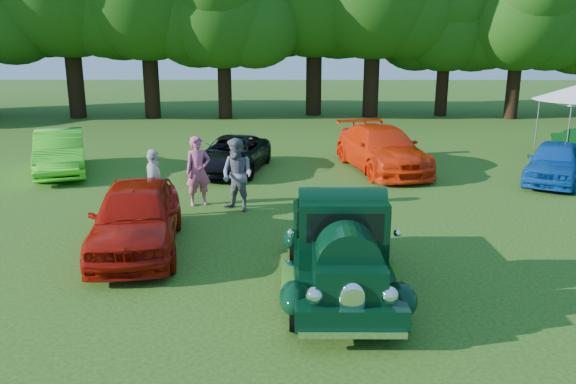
{
  "coord_description": "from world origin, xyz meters",
  "views": [
    {
      "loc": [
        -0.3,
        -10.41,
        4.44
      ],
      "look_at": [
        -0.36,
        2.11,
        1.1
      ],
      "focal_mm": 35.0,
      "sensor_mm": 36.0,
      "label": 1
    }
  ],
  "objects_px": {
    "back_car_black": "(232,154)",
    "hero_pickup": "(340,248)",
    "red_convertible": "(136,216)",
    "spectator_pink": "(198,171)",
    "spectator_white": "(154,184)",
    "back_car_blue": "(555,162)",
    "back_car_orange": "(382,149)",
    "back_car_lime": "(60,152)",
    "spectator_grey": "(237,175)"
  },
  "relations": [
    {
      "from": "back_car_blue",
      "to": "red_convertible",
      "type": "bearing_deg",
      "value": -122.43
    },
    {
      "from": "hero_pickup",
      "to": "spectator_grey",
      "type": "height_order",
      "value": "spectator_grey"
    },
    {
      "from": "back_car_black",
      "to": "back_car_blue",
      "type": "xyz_separation_m",
      "value": [
        10.68,
        -1.56,
        0.06
      ]
    },
    {
      "from": "hero_pickup",
      "to": "spectator_pink",
      "type": "xyz_separation_m",
      "value": [
        -3.48,
        5.58,
        0.18
      ]
    },
    {
      "from": "back_car_orange",
      "to": "spectator_pink",
      "type": "xyz_separation_m",
      "value": [
        -5.83,
        -4.48,
        0.19
      ]
    },
    {
      "from": "back_car_lime",
      "to": "back_car_blue",
      "type": "height_order",
      "value": "back_car_lime"
    },
    {
      "from": "back_car_orange",
      "to": "spectator_white",
      "type": "relative_size",
      "value": 2.94
    },
    {
      "from": "hero_pickup",
      "to": "red_convertible",
      "type": "relative_size",
      "value": 1.04
    },
    {
      "from": "back_car_blue",
      "to": "spectator_grey",
      "type": "distance_m",
      "value": 10.57
    },
    {
      "from": "red_convertible",
      "to": "spectator_pink",
      "type": "bearing_deg",
      "value": 68.65
    },
    {
      "from": "back_car_orange",
      "to": "spectator_white",
      "type": "bearing_deg",
      "value": -151.85
    },
    {
      "from": "red_convertible",
      "to": "spectator_pink",
      "type": "xyz_separation_m",
      "value": [
        0.8,
        3.54,
        0.21
      ]
    },
    {
      "from": "spectator_white",
      "to": "back_car_blue",
      "type": "bearing_deg",
      "value": -85.27
    },
    {
      "from": "back_car_orange",
      "to": "spectator_grey",
      "type": "height_order",
      "value": "spectator_grey"
    },
    {
      "from": "red_convertible",
      "to": "spectator_grey",
      "type": "bearing_deg",
      "value": 48.42
    },
    {
      "from": "back_car_blue",
      "to": "back_car_orange",
      "type": "bearing_deg",
      "value": -168.21
    },
    {
      "from": "back_car_black",
      "to": "spectator_pink",
      "type": "xyz_separation_m",
      "value": [
        -0.52,
        -4.27,
        0.36
      ]
    },
    {
      "from": "back_car_black",
      "to": "back_car_orange",
      "type": "bearing_deg",
      "value": 11.61
    },
    {
      "from": "back_car_black",
      "to": "back_car_orange",
      "type": "relative_size",
      "value": 0.82
    },
    {
      "from": "back_car_black",
      "to": "spectator_pink",
      "type": "bearing_deg",
      "value": -87.6
    },
    {
      "from": "back_car_orange",
      "to": "back_car_blue",
      "type": "relative_size",
      "value": 1.35
    },
    {
      "from": "back_car_lime",
      "to": "back_car_orange",
      "type": "distance_m",
      "value": 11.3
    },
    {
      "from": "back_car_orange",
      "to": "spectator_grey",
      "type": "relative_size",
      "value": 2.71
    },
    {
      "from": "red_convertible",
      "to": "spectator_white",
      "type": "bearing_deg",
      "value": 84.65
    },
    {
      "from": "back_car_blue",
      "to": "spectator_pink",
      "type": "relative_size",
      "value": 2.04
    },
    {
      "from": "back_car_black",
      "to": "back_car_blue",
      "type": "height_order",
      "value": "back_car_blue"
    },
    {
      "from": "back_car_black",
      "to": "spectator_grey",
      "type": "distance_m",
      "value": 4.87
    },
    {
      "from": "back_car_black",
      "to": "spectator_white",
      "type": "xyz_separation_m",
      "value": [
        -1.45,
        -5.53,
        0.3
      ]
    },
    {
      "from": "spectator_white",
      "to": "back_car_black",
      "type": "bearing_deg",
      "value": -28.06
    },
    {
      "from": "back_car_black",
      "to": "spectator_grey",
      "type": "bearing_deg",
      "value": -73.26
    },
    {
      "from": "back_car_black",
      "to": "spectator_grey",
      "type": "height_order",
      "value": "spectator_grey"
    },
    {
      "from": "back_car_lime",
      "to": "hero_pickup",
      "type": "bearing_deg",
      "value": -67.3
    },
    {
      "from": "hero_pickup",
      "to": "back_car_black",
      "type": "distance_m",
      "value": 10.28
    },
    {
      "from": "red_convertible",
      "to": "spectator_pink",
      "type": "height_order",
      "value": "spectator_pink"
    },
    {
      "from": "hero_pickup",
      "to": "back_car_black",
      "type": "bearing_deg",
      "value": 106.77
    },
    {
      "from": "spectator_pink",
      "to": "back_car_blue",
      "type": "bearing_deg",
      "value": -11.41
    },
    {
      "from": "spectator_white",
      "to": "spectator_grey",
      "type": "bearing_deg",
      "value": -84.18
    },
    {
      "from": "back_car_black",
      "to": "back_car_orange",
      "type": "height_order",
      "value": "back_car_orange"
    },
    {
      "from": "spectator_white",
      "to": "back_car_lime",
      "type": "bearing_deg",
      "value": 27.59
    },
    {
      "from": "back_car_lime",
      "to": "spectator_white",
      "type": "height_order",
      "value": "spectator_white"
    },
    {
      "from": "hero_pickup",
      "to": "red_convertible",
      "type": "distance_m",
      "value": 4.74
    },
    {
      "from": "hero_pickup",
      "to": "back_car_blue",
      "type": "xyz_separation_m",
      "value": [
        7.72,
        8.29,
        -0.11
      ]
    },
    {
      "from": "red_convertible",
      "to": "back_car_black",
      "type": "bearing_deg",
      "value": 71.78
    },
    {
      "from": "back_car_black",
      "to": "spectator_pink",
      "type": "distance_m",
      "value": 4.31
    },
    {
      "from": "back_car_black",
      "to": "back_car_blue",
      "type": "distance_m",
      "value": 10.8
    },
    {
      "from": "back_car_orange",
      "to": "back_car_blue",
      "type": "xyz_separation_m",
      "value": [
        5.37,
        -1.77,
        -0.1
      ]
    },
    {
      "from": "hero_pickup",
      "to": "spectator_pink",
      "type": "bearing_deg",
      "value": 121.99
    },
    {
      "from": "back_car_blue",
      "to": "spectator_grey",
      "type": "relative_size",
      "value": 2.0
    },
    {
      "from": "back_car_black",
      "to": "hero_pickup",
      "type": "bearing_deg",
      "value": -63.92
    },
    {
      "from": "red_convertible",
      "to": "back_car_blue",
      "type": "distance_m",
      "value": 13.53
    }
  ]
}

